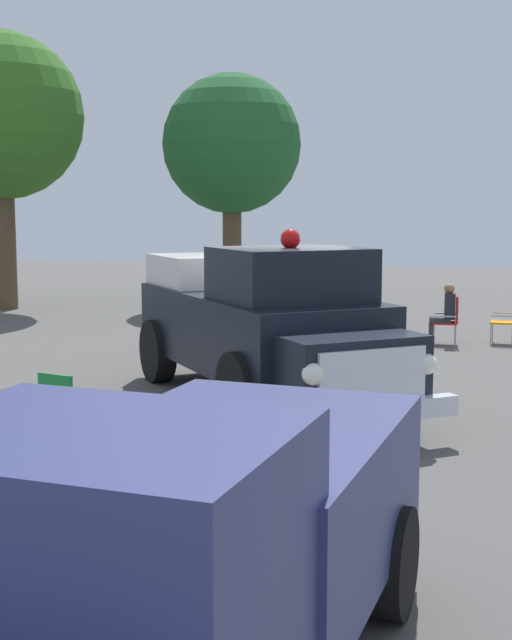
# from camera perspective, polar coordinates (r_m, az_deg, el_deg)

# --- Properties ---
(ground_plane) EXTENTS (60.00, 60.00, 0.00)m
(ground_plane) POSITION_cam_1_polar(r_m,az_deg,el_deg) (13.76, 1.15, -4.72)
(ground_plane) COLOR #514F4C
(vintage_fire_truck) EXTENTS (5.35, 6.04, 2.59)m
(vintage_fire_truck) POSITION_cam_1_polar(r_m,az_deg,el_deg) (12.98, 0.43, -0.09)
(vintage_fire_truck) COLOR black
(vintage_fire_truck) RESTS_ON ground
(classic_hot_rod) EXTENTS (2.31, 4.53, 1.46)m
(classic_hot_rod) POSITION_cam_1_polar(r_m,az_deg,el_deg) (19.68, 3.65, 1.14)
(classic_hot_rod) COLOR black
(classic_hot_rod) RESTS_ON ground
(parked_pickup) EXTENTS (2.49, 4.98, 1.90)m
(parked_pickup) POSITION_cam_1_polar(r_m,az_deg,el_deg) (5.06, -5.06, -14.67)
(parked_pickup) COLOR black
(parked_pickup) RESTS_ON ground
(lawn_chair_near_truck) EXTENTS (0.52, 0.53, 1.02)m
(lawn_chair_near_truck) POSITION_cam_1_polar(r_m,az_deg,el_deg) (18.84, 12.63, 0.22)
(lawn_chair_near_truck) COLOR #B7BABF
(lawn_chair_near_truck) RESTS_ON ground
(lawn_chair_by_car) EXTENTS (0.55, 0.56, 1.02)m
(lawn_chair_by_car) POSITION_cam_1_polar(r_m,az_deg,el_deg) (19.21, 16.19, 0.24)
(lawn_chair_by_car) COLOR #B7BABF
(lawn_chair_by_car) RESTS_ON ground
(lawn_chair_spare) EXTENTS (0.61, 0.61, 1.02)m
(lawn_chair_spare) POSITION_cam_1_polar(r_m,az_deg,el_deg) (10.27, -12.50, -5.72)
(lawn_chair_spare) COLOR #B7BABF
(lawn_chair_spare) RESTS_ON ground
(spectator_seated) EXTENTS (0.55, 0.41, 1.29)m
(spectator_seated) POSITION_cam_1_polar(r_m,az_deg,el_deg) (18.83, 12.24, 0.56)
(spectator_seated) COLOR #383842
(spectator_seated) RESTS_ON ground
(spectator_standing) EXTENTS (0.61, 0.42, 1.68)m
(spectator_standing) POSITION_cam_1_polar(r_m,az_deg,el_deg) (18.21, -0.64, 1.34)
(spectator_standing) COLOR #2D334C
(spectator_standing) RESTS_ON ground
(oak_tree_left) EXTENTS (4.06, 4.06, 6.74)m
(oak_tree_left) POSITION_cam_1_polar(r_m,az_deg,el_deg) (25.92, -1.60, 11.35)
(oak_tree_left) COLOR brown
(oak_tree_left) RESTS_ON ground
(oak_tree_right) EXTENTS (4.65, 4.65, 7.73)m
(oak_tree_right) POSITION_cam_1_polar(r_m,az_deg,el_deg) (25.82, -16.40, 12.59)
(oak_tree_right) COLOR brown
(oak_tree_right) RESTS_ON ground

